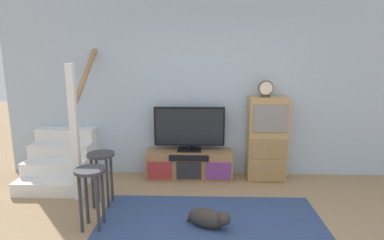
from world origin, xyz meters
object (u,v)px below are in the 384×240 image
object	(u,v)px
television	(189,128)
dog	(209,218)
desk_clock	(266,89)
bar_stool_far	(101,167)
bar_stool_near	(91,184)
side_cabinet	(267,139)
media_console	(189,164)

from	to	relation	value
television	dog	bearing A→B (deg)	-79.61
desk_clock	bar_stool_far	world-z (taller)	desk_clock
television	dog	size ratio (longest dim) A/B	2.13
bar_stool_near	bar_stool_far	world-z (taller)	bar_stool_near
television	dog	world-z (taller)	television
television	bar_stool_far	size ratio (longest dim) A/B	1.55
desk_clock	bar_stool_near	xyz separation A→B (m)	(-2.15, -1.51, -0.89)
side_cabinet	dog	distance (m)	1.82
side_cabinet	bar_stool_near	bearing A→B (deg)	-145.37
side_cabinet	dog	world-z (taller)	side_cabinet
media_console	bar_stool_near	world-z (taller)	bar_stool_near
television	dog	xyz separation A→B (m)	(0.28, -1.50, -0.69)
side_cabinet	desk_clock	world-z (taller)	desk_clock
media_console	television	distance (m)	0.58
media_console	side_cabinet	size ratio (longest dim) A/B	1.03
media_console	television	world-z (taller)	television
side_cabinet	dog	bearing A→B (deg)	-121.40
dog	television	bearing A→B (deg)	100.39
television	bar_stool_near	bearing A→B (deg)	-123.58
desk_clock	dog	bearing A→B (deg)	-120.07
media_console	desk_clock	size ratio (longest dim) A/B	5.39
television	bar_stool_far	bearing A→B (deg)	-137.68
side_cabinet	desk_clock	distance (m)	0.77
bar_stool_far	dog	xyz separation A→B (m)	(1.35, -0.52, -0.40)
television	side_cabinet	size ratio (longest dim) A/B	0.84
dog	bar_stool_near	bearing A→B (deg)	-178.54
bar_stool_far	television	bearing A→B (deg)	42.32
side_cabinet	dog	xyz separation A→B (m)	(-0.91, -1.49, -0.52)
media_console	dog	world-z (taller)	media_console
desk_clock	television	bearing A→B (deg)	178.54
desk_clock	bar_stool_near	bearing A→B (deg)	-144.96
side_cabinet	bar_stool_far	distance (m)	2.46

